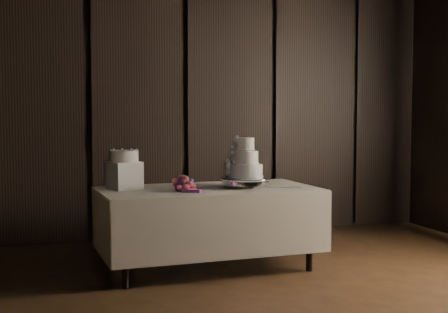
# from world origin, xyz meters

# --- Properties ---
(room) EXTENTS (6.08, 7.08, 3.08)m
(room) POSITION_xyz_m (0.00, 0.00, 1.50)
(room) COLOR black
(room) RESTS_ON ground
(display_table) EXTENTS (2.04, 1.13, 0.76)m
(display_table) POSITION_xyz_m (-0.22, 1.90, 0.42)
(display_table) COLOR beige
(display_table) RESTS_ON ground
(cake_stand) EXTENTS (0.50, 0.50, 0.09)m
(cake_stand) POSITION_xyz_m (0.13, 1.85, 0.81)
(cake_stand) COLOR silver
(cake_stand) RESTS_ON display_table
(wedding_cake) EXTENTS (0.36, 0.31, 0.37)m
(wedding_cake) POSITION_xyz_m (0.10, 1.84, 1.00)
(wedding_cake) COLOR white
(wedding_cake) RESTS_ON cake_stand
(bouquet) EXTENTS (0.41, 0.45, 0.18)m
(bouquet) POSITION_xyz_m (-0.50, 1.76, 0.82)
(bouquet) COLOR #ED6566
(bouquet) RESTS_ON display_table
(box_pedestal) EXTENTS (0.34, 0.34, 0.25)m
(box_pedestal) POSITION_xyz_m (-0.97, 2.05, 0.89)
(box_pedestal) COLOR white
(box_pedestal) RESTS_ON display_table
(small_cake) EXTENTS (0.35, 0.35, 0.10)m
(small_cake) POSITION_xyz_m (-0.97, 2.05, 1.06)
(small_cake) COLOR white
(small_cake) RESTS_ON box_pedestal
(cake_knife) EXTENTS (0.33, 0.21, 0.01)m
(cake_knife) POSITION_xyz_m (0.38, 1.72, 0.77)
(cake_knife) COLOR silver
(cake_knife) RESTS_ON display_table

